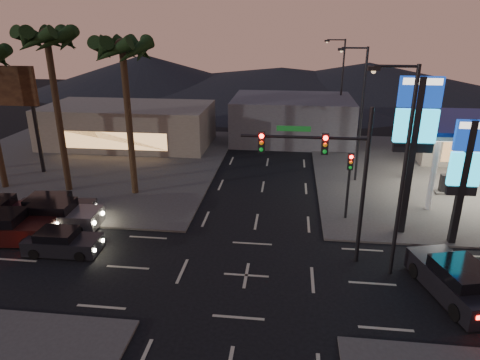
# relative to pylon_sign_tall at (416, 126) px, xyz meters

# --- Properties ---
(ground) EXTENTS (140.00, 140.00, 0.00)m
(ground) POSITION_rel_pylon_sign_tall_xyz_m (-8.50, -5.50, -6.39)
(ground) COLOR black
(ground) RESTS_ON ground
(corner_lot_ne) EXTENTS (24.00, 24.00, 0.12)m
(corner_lot_ne) POSITION_rel_pylon_sign_tall_xyz_m (7.50, 10.50, -6.33)
(corner_lot_ne) COLOR #47443F
(corner_lot_ne) RESTS_ON ground
(corner_lot_nw) EXTENTS (24.00, 24.00, 0.12)m
(corner_lot_nw) POSITION_rel_pylon_sign_tall_xyz_m (-24.50, 10.50, -6.33)
(corner_lot_nw) COLOR #47443F
(corner_lot_nw) RESTS_ON ground
(convenience_store) EXTENTS (10.00, 6.00, 4.00)m
(convenience_store) POSITION_rel_pylon_sign_tall_xyz_m (9.50, 15.50, -4.39)
(convenience_store) COLOR #726B5B
(convenience_store) RESTS_ON ground
(pylon_sign_tall) EXTENTS (2.20, 0.35, 9.00)m
(pylon_sign_tall) POSITION_rel_pylon_sign_tall_xyz_m (0.00, 0.00, 0.00)
(pylon_sign_tall) COLOR black
(pylon_sign_tall) RESTS_ON ground
(pylon_sign_short) EXTENTS (1.60, 0.35, 7.00)m
(pylon_sign_short) POSITION_rel_pylon_sign_tall_xyz_m (2.50, -1.00, -1.74)
(pylon_sign_short) COLOR black
(pylon_sign_short) RESTS_ON ground
(traffic_signal_mast) EXTENTS (6.10, 0.39, 8.00)m
(traffic_signal_mast) POSITION_rel_pylon_sign_tall_xyz_m (-4.74, -3.51, -1.17)
(traffic_signal_mast) COLOR black
(traffic_signal_mast) RESTS_ON ground
(pedestal_signal) EXTENTS (0.32, 0.39, 4.30)m
(pedestal_signal) POSITION_rel_pylon_sign_tall_xyz_m (-3.00, 1.48, -3.47)
(pedestal_signal) COLOR black
(pedestal_signal) RESTS_ON ground
(streetlight_near) EXTENTS (2.14, 0.25, 10.00)m
(streetlight_near) POSITION_rel_pylon_sign_tall_xyz_m (-1.71, -4.50, -0.68)
(streetlight_near) COLOR black
(streetlight_near) RESTS_ON ground
(streetlight_mid) EXTENTS (2.14, 0.25, 10.00)m
(streetlight_mid) POSITION_rel_pylon_sign_tall_xyz_m (-1.71, 8.50, -0.68)
(streetlight_mid) COLOR black
(streetlight_mid) RESTS_ON ground
(streetlight_far) EXTENTS (2.14, 0.25, 10.00)m
(streetlight_far) POSITION_rel_pylon_sign_tall_xyz_m (-1.71, 22.50, -0.68)
(streetlight_far) COLOR black
(streetlight_far) RESTS_ON ground
(palm_a) EXTENTS (4.41, 4.41, 10.86)m
(palm_a) POSITION_rel_pylon_sign_tall_xyz_m (-17.50, 4.00, 3.03)
(palm_a) COLOR black
(palm_a) RESTS_ON ground
(palm_b) EXTENTS (4.41, 4.41, 11.46)m
(palm_b) POSITION_rel_pylon_sign_tall_xyz_m (-22.50, 4.00, 3.58)
(palm_b) COLOR black
(palm_b) RESTS_ON ground
(billboard) EXTENTS (6.00, 0.30, 8.50)m
(billboard) POSITION_rel_pylon_sign_tall_xyz_m (-29.00, 7.50, -0.06)
(billboard) COLOR black
(billboard) RESTS_ON ground
(building_far_west) EXTENTS (16.00, 8.00, 4.00)m
(building_far_west) POSITION_rel_pylon_sign_tall_xyz_m (-22.50, 16.50, -4.39)
(building_far_west) COLOR #726B5B
(building_far_west) RESTS_ON ground
(building_far_mid) EXTENTS (12.00, 9.00, 4.40)m
(building_far_mid) POSITION_rel_pylon_sign_tall_xyz_m (-6.50, 20.50, -4.19)
(building_far_mid) COLOR #4C4C51
(building_far_mid) RESTS_ON ground
(hill_left) EXTENTS (40.00, 40.00, 6.00)m
(hill_left) POSITION_rel_pylon_sign_tall_xyz_m (-33.50, 54.50, -3.39)
(hill_left) COLOR black
(hill_left) RESTS_ON ground
(hill_right) EXTENTS (50.00, 50.00, 5.00)m
(hill_right) POSITION_rel_pylon_sign_tall_xyz_m (6.50, 54.50, -3.89)
(hill_right) COLOR black
(hill_right) RESTS_ON ground
(hill_center) EXTENTS (60.00, 60.00, 4.00)m
(hill_center) POSITION_rel_pylon_sign_tall_xyz_m (-8.50, 54.50, -4.39)
(hill_center) COLOR black
(hill_center) RESTS_ON ground
(car_lane_a_front) EXTENTS (4.06, 1.78, 1.31)m
(car_lane_a_front) POSITION_rel_pylon_sign_tall_xyz_m (-18.48, -4.46, -5.79)
(car_lane_a_front) COLOR black
(car_lane_a_front) RESTS_ON ground
(car_lane_a_mid) EXTENTS (5.34, 2.61, 1.69)m
(car_lane_a_mid) POSITION_rel_pylon_sign_tall_xyz_m (-22.30, -3.55, -5.61)
(car_lane_a_mid) COLOR black
(car_lane_a_mid) RESTS_ON ground
(car_lane_b_front) EXTENTS (5.07, 2.31, 1.62)m
(car_lane_b_front) POSITION_rel_pylon_sign_tall_xyz_m (-20.26, -1.61, -5.64)
(car_lane_b_front) COLOR #5B5B5E
(car_lane_b_front) RESTS_ON ground
(car_lane_b_mid) EXTENTS (5.00, 2.44, 1.58)m
(car_lane_b_mid) POSITION_rel_pylon_sign_tall_xyz_m (-21.04, -0.70, -5.66)
(car_lane_b_mid) COLOR black
(car_lane_b_mid) RESTS_ON ground
(suv_station) EXTENTS (3.37, 5.42, 1.69)m
(suv_station) POSITION_rel_pylon_sign_tall_xyz_m (1.00, -6.05, -5.61)
(suv_station) COLOR black
(suv_station) RESTS_ON ground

